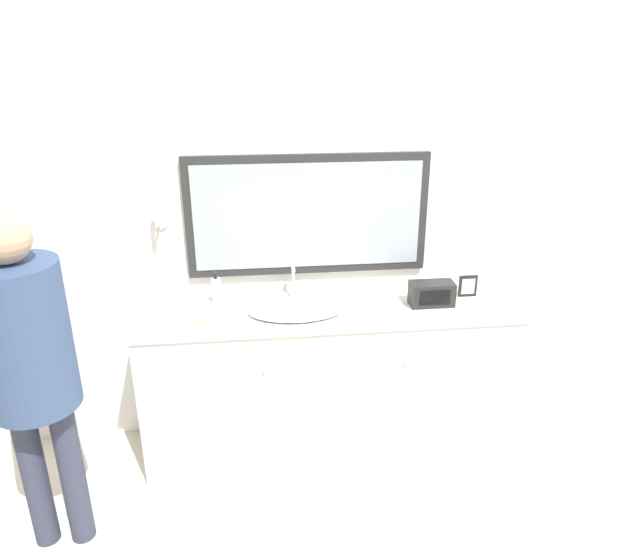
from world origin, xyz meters
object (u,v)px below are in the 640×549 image
soap_bottle (217,290)px  appliance_box (432,294)px  sink_basin (296,308)px  picture_frame (468,286)px  person (28,354)px

soap_bottle → appliance_box: size_ratio=0.80×
sink_basin → picture_frame: bearing=4.7°
picture_frame → person: size_ratio=0.08×
picture_frame → person: (-2.20, -0.62, 0.05)m
soap_bottle → person: size_ratio=0.12×
person → appliance_box: bearing=15.3°
sink_basin → appliance_box: sink_basin is taller
person → soap_bottle: bearing=42.0°
appliance_box → person: (-1.95, -0.53, 0.04)m
sink_basin → picture_frame: (1.00, 0.08, 0.05)m
soap_bottle → person: bearing=-138.0°
soap_bottle → appliance_box: 1.20m
soap_bottle → appliance_box: bearing=-7.4°
picture_frame → appliance_box: bearing=-159.5°
sink_basin → soap_bottle: bearing=161.3°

